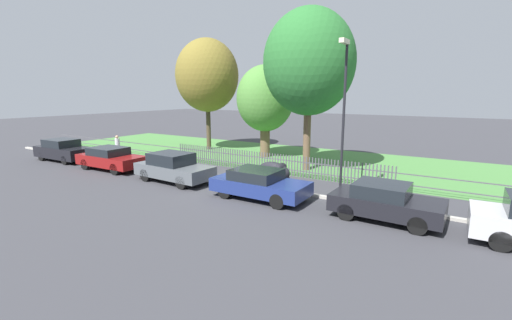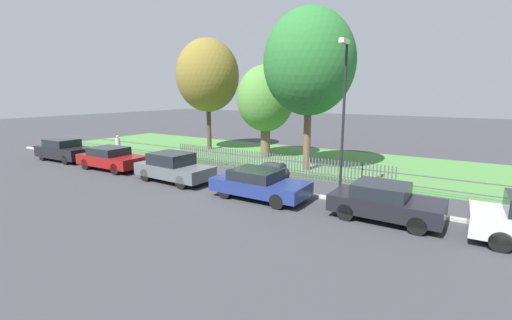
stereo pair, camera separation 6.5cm
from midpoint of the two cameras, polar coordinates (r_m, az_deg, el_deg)
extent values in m
plane|color=#38383D|center=(16.90, -2.96, -4.11)|extent=(120.00, 120.00, 0.00)
cube|color=#B2ADA3|center=(16.96, -2.77, -3.84)|extent=(42.20, 0.20, 0.12)
cube|color=#477F3D|center=(23.61, 8.10, 0.19)|extent=(42.20, 9.71, 0.01)
cube|color=#4C4C51|center=(19.32, 2.24, -1.19)|extent=(42.20, 0.03, 0.05)
cube|color=#4C4C51|center=(19.22, 2.25, 0.27)|extent=(42.20, 0.03, 0.05)
cube|color=#4C4C51|center=(23.31, -12.32, 1.31)|extent=(0.06, 0.03, 1.14)
cube|color=#4C4C51|center=(23.19, -12.02, 1.27)|extent=(0.06, 0.03, 1.14)
cube|color=#4C4C51|center=(23.07, -11.72, 1.23)|extent=(0.06, 0.03, 1.14)
cube|color=#4C4C51|center=(22.95, -11.41, 1.20)|extent=(0.06, 0.03, 1.14)
cube|color=#4C4C51|center=(22.84, -11.10, 1.16)|extent=(0.06, 0.03, 1.14)
cube|color=#4C4C51|center=(22.72, -10.78, 1.12)|extent=(0.06, 0.03, 1.14)
cube|color=#4C4C51|center=(22.61, -10.46, 1.08)|extent=(0.06, 0.03, 1.14)
cube|color=#4C4C51|center=(22.49, -10.14, 1.04)|extent=(0.06, 0.03, 1.14)
cube|color=#4C4C51|center=(22.38, -9.82, 1.00)|extent=(0.06, 0.03, 1.14)
cube|color=#4C4C51|center=(22.27, -9.49, 0.96)|extent=(0.06, 0.03, 1.14)
cube|color=#4C4C51|center=(22.15, -9.16, 0.92)|extent=(0.06, 0.03, 1.14)
cube|color=#4C4C51|center=(22.04, -8.83, 0.88)|extent=(0.06, 0.03, 1.14)
cube|color=#4C4C51|center=(21.93, -8.49, 0.84)|extent=(0.06, 0.03, 1.14)
cube|color=#4C4C51|center=(21.82, -8.15, 0.80)|extent=(0.06, 0.03, 1.14)
cube|color=#4C4C51|center=(21.71, -7.80, 0.76)|extent=(0.06, 0.03, 1.14)
cube|color=#4C4C51|center=(21.61, -7.46, 0.71)|extent=(0.06, 0.03, 1.14)
cube|color=#4C4C51|center=(21.50, -7.10, 0.67)|extent=(0.06, 0.03, 1.14)
cube|color=#4C4C51|center=(21.39, -6.75, 0.63)|extent=(0.06, 0.03, 1.14)
cube|color=#4C4C51|center=(21.29, -6.39, 0.58)|extent=(0.06, 0.03, 1.14)
cube|color=#4C4C51|center=(21.18, -6.03, 0.54)|extent=(0.06, 0.03, 1.14)
cube|color=#4C4C51|center=(21.08, -5.66, 0.49)|extent=(0.06, 0.03, 1.14)
cube|color=#4C4C51|center=(20.98, -5.29, 0.45)|extent=(0.06, 0.03, 1.14)
cube|color=#4C4C51|center=(20.87, -4.92, 0.40)|extent=(0.06, 0.03, 1.14)
cube|color=#4C4C51|center=(20.77, -4.55, 0.36)|extent=(0.06, 0.03, 1.14)
cube|color=#4C4C51|center=(20.67, -4.17, 0.31)|extent=(0.06, 0.03, 1.14)
cube|color=#4C4C51|center=(20.57, -3.78, 0.26)|extent=(0.06, 0.03, 1.14)
cube|color=#4C4C51|center=(20.47, -3.39, 0.21)|extent=(0.06, 0.03, 1.14)
cube|color=#4C4C51|center=(20.38, -3.00, 0.17)|extent=(0.06, 0.03, 1.14)
cube|color=#4C4C51|center=(20.28, -2.61, 0.12)|extent=(0.06, 0.03, 1.14)
cube|color=#4C4C51|center=(20.19, -2.21, 0.07)|extent=(0.06, 0.03, 1.14)
cube|color=#4C4C51|center=(20.09, -1.81, 0.02)|extent=(0.06, 0.03, 1.14)
cube|color=#4C4C51|center=(20.00, -1.40, -0.03)|extent=(0.06, 0.03, 1.14)
cube|color=#4C4C51|center=(19.91, -0.99, -0.08)|extent=(0.06, 0.03, 1.14)
cube|color=#4C4C51|center=(19.81, -0.58, -0.13)|extent=(0.06, 0.03, 1.14)
cube|color=#4C4C51|center=(19.72, -0.16, -0.19)|extent=(0.06, 0.03, 1.14)
cube|color=#4C4C51|center=(19.63, 0.26, -0.24)|extent=(0.06, 0.03, 1.14)
cube|color=#4C4C51|center=(19.55, 0.69, -0.29)|extent=(0.06, 0.03, 1.14)
cube|color=#4C4C51|center=(19.46, 1.12, -0.34)|extent=(0.06, 0.03, 1.14)
cube|color=#4C4C51|center=(19.37, 1.55, -0.40)|extent=(0.06, 0.03, 1.14)
cube|color=#4C4C51|center=(19.29, 1.99, -0.45)|extent=(0.06, 0.03, 1.14)
cube|color=#4C4C51|center=(19.21, 2.43, -0.50)|extent=(0.06, 0.03, 1.14)
cube|color=#4C4C51|center=(19.12, 2.87, -0.56)|extent=(0.06, 0.03, 1.14)
cube|color=#4C4C51|center=(19.04, 3.32, -0.61)|extent=(0.06, 0.03, 1.14)
cube|color=#4C4C51|center=(18.96, 3.77, -0.67)|extent=(0.06, 0.03, 1.14)
cube|color=#4C4C51|center=(18.88, 4.23, -0.72)|extent=(0.06, 0.03, 1.14)
cube|color=#4C4C51|center=(18.81, 4.69, -0.78)|extent=(0.06, 0.03, 1.14)
cube|color=#4C4C51|center=(18.73, 5.15, -0.84)|extent=(0.06, 0.03, 1.14)
cube|color=#4C4C51|center=(18.65, 5.62, -0.90)|extent=(0.06, 0.03, 1.14)
cube|color=#4C4C51|center=(18.58, 6.09, -0.95)|extent=(0.06, 0.03, 1.14)
cube|color=#4C4C51|center=(18.51, 6.56, -1.01)|extent=(0.06, 0.03, 1.14)
cube|color=#4C4C51|center=(18.44, 7.04, -1.07)|extent=(0.06, 0.03, 1.14)
cube|color=#4C4C51|center=(18.37, 7.52, -1.13)|extent=(0.06, 0.03, 1.14)
cube|color=#4C4C51|center=(18.30, 8.01, -1.19)|extent=(0.06, 0.03, 1.14)
cube|color=#4C4C51|center=(18.23, 8.50, -1.25)|extent=(0.06, 0.03, 1.14)
cube|color=#4C4C51|center=(18.16, 8.99, -1.31)|extent=(0.06, 0.03, 1.14)
cube|color=#4C4C51|center=(18.10, 9.49, -1.37)|extent=(0.06, 0.03, 1.14)
cube|color=#4C4C51|center=(18.04, 9.99, -1.43)|extent=(0.06, 0.03, 1.14)
cube|color=#4C4C51|center=(17.97, 10.49, -1.49)|extent=(0.06, 0.03, 1.14)
cube|color=#4C4C51|center=(17.91, 11.00, -1.55)|extent=(0.06, 0.03, 1.14)
cube|color=#4C4C51|center=(17.86, 11.51, -1.61)|extent=(0.06, 0.03, 1.14)
cube|color=#4C4C51|center=(17.80, 12.02, -1.67)|extent=(0.06, 0.03, 1.14)
cube|color=#4C4C51|center=(17.74, 12.54, -1.73)|extent=(0.06, 0.03, 1.14)
cube|color=#4C4C51|center=(17.69, 13.06, -1.80)|extent=(0.06, 0.03, 1.14)
cube|color=#4C4C51|center=(17.63, 13.59, -1.86)|extent=(0.06, 0.03, 1.14)
cube|color=#4C4C51|center=(17.58, 14.11, -1.92)|extent=(0.06, 0.03, 1.14)
cube|color=#4C4C51|center=(17.53, 14.64, -1.98)|extent=(0.06, 0.03, 1.14)
cube|color=#4C4C51|center=(17.48, 15.17, -2.05)|extent=(0.06, 0.03, 1.14)
cube|color=#4C4C51|center=(17.44, 15.71, -2.11)|extent=(0.06, 0.03, 1.14)
cube|color=#4C4C51|center=(17.39, 16.25, -2.17)|extent=(0.06, 0.03, 1.14)
cube|color=#4C4C51|center=(17.35, 16.79, -2.24)|extent=(0.06, 0.03, 1.14)
cube|color=#4C4C51|center=(17.31, 17.34, -2.30)|extent=(0.06, 0.03, 1.14)
cube|color=#4C4C51|center=(17.27, 17.88, -2.36)|extent=(0.06, 0.03, 1.14)
cube|color=#4C4C51|center=(17.23, 18.43, -2.43)|extent=(0.06, 0.03, 1.14)
cube|color=#4C4C51|center=(17.19, 18.98, -2.49)|extent=(0.06, 0.03, 1.14)
cube|color=#4C4C51|center=(17.15, 19.54, -2.55)|extent=(0.06, 0.03, 1.14)
cube|color=#4C4C51|center=(17.12, 20.10, -2.62)|extent=(0.06, 0.03, 1.14)
cube|color=#4C4C51|center=(17.09, 20.66, -2.68)|extent=(0.06, 0.03, 1.14)
cube|color=#4C4C51|center=(17.06, 21.22, -2.75)|extent=(0.06, 0.03, 1.14)
cube|color=#4C4C51|center=(17.03, 21.78, -2.81)|extent=(0.06, 0.03, 1.14)
cube|color=#4C4C51|center=(17.00, 22.35, -2.87)|extent=(0.06, 0.03, 1.14)
cube|color=black|center=(26.00, -29.21, 1.19)|extent=(4.26, 1.85, 0.71)
cube|color=black|center=(26.10, -29.57, 2.52)|extent=(2.07, 1.60, 0.49)
cylinder|color=black|center=(25.37, -26.13, 0.54)|extent=(0.56, 0.16, 0.56)
cylinder|color=black|center=(24.55, -29.14, -0.05)|extent=(0.56, 0.16, 0.56)
cylinder|color=black|center=(27.55, -29.16, 1.02)|extent=(0.56, 0.16, 0.56)
cylinder|color=black|center=(26.81, -32.00, 0.50)|extent=(0.56, 0.16, 0.56)
cube|color=maroon|center=(21.76, -22.83, 0.00)|extent=(4.29, 1.90, 0.59)
cube|color=black|center=(21.84, -23.27, 1.39)|extent=(2.08, 1.66, 0.45)
cylinder|color=black|center=(21.29, -18.90, -0.63)|extent=(0.65, 0.16, 0.64)
cylinder|color=black|center=(20.29, -22.40, -1.43)|extent=(0.65, 0.16, 0.64)
cylinder|color=black|center=(23.32, -23.12, 0.06)|extent=(0.65, 0.16, 0.64)
cylinder|color=black|center=(22.42, -26.47, -0.64)|extent=(0.65, 0.16, 0.64)
cube|color=#51565B|center=(17.77, -13.33, -1.71)|extent=(4.24, 1.91, 0.61)
cube|color=black|center=(17.80, -13.87, 0.25)|extent=(2.06, 1.65, 0.58)
cylinder|color=black|center=(17.47, -8.47, -2.61)|extent=(0.65, 0.17, 0.65)
cylinder|color=black|center=(16.37, -12.31, -3.68)|extent=(0.65, 0.17, 0.65)
cylinder|color=black|center=(19.29, -14.13, -1.53)|extent=(0.65, 0.17, 0.65)
cylinder|color=black|center=(18.30, -17.89, -2.41)|extent=(0.65, 0.17, 0.65)
cube|color=navy|center=(14.56, 0.79, -4.38)|extent=(4.13, 1.84, 0.56)
cube|color=black|center=(14.54, 0.11, -2.39)|extent=(1.98, 1.65, 0.43)
cylinder|color=black|center=(14.75, 6.76, -5.20)|extent=(0.61, 0.14, 0.61)
cylinder|color=black|center=(13.32, 3.59, -6.94)|extent=(0.61, 0.14, 0.61)
cylinder|color=black|center=(15.98, -1.53, -3.85)|extent=(0.61, 0.14, 0.61)
cylinder|color=black|center=(14.66, -5.22, -5.27)|extent=(0.61, 0.14, 0.61)
cube|color=black|center=(12.99, 20.94, -7.02)|extent=(3.77, 1.87, 0.59)
cube|color=black|center=(12.88, 20.29, -4.67)|extent=(1.83, 1.65, 0.47)
cylinder|color=black|center=(13.68, 26.41, -7.66)|extent=(0.61, 0.15, 0.60)
cylinder|color=black|center=(12.12, 25.39, -9.91)|extent=(0.61, 0.15, 0.60)
cylinder|color=black|center=(14.09, 17.00, -6.42)|extent=(0.61, 0.15, 0.60)
cylinder|color=black|center=(12.59, 14.82, -8.41)|extent=(0.61, 0.15, 0.60)
cylinder|color=black|center=(13.55, 35.21, -8.70)|extent=(0.62, 0.16, 0.62)
cylinder|color=black|center=(12.09, 35.76, -11.00)|extent=(0.62, 0.16, 0.62)
cylinder|color=black|center=(16.36, 5.04, -3.59)|extent=(0.59, 0.16, 0.58)
cylinder|color=black|center=(17.12, 1.17, -2.89)|extent=(0.59, 0.16, 0.58)
ellipsoid|color=black|center=(16.64, 3.07, -1.91)|extent=(1.86, 0.76, 0.94)
ellipsoid|color=black|center=(16.35, 4.32, -1.25)|extent=(0.49, 0.77, 0.43)
cylinder|color=#473828|center=(27.44, -7.78, 6.16)|extent=(0.35, 0.35, 4.23)
ellipsoid|color=olive|center=(27.38, -7.99, 13.79)|extent=(4.84, 4.84, 5.56)
cylinder|color=brown|center=(24.06, 1.65, 3.89)|extent=(0.68, 0.68, 2.82)
ellipsoid|color=#4C8438|center=(23.87, 1.69, 10.24)|extent=(3.95, 3.95, 4.54)
cylinder|color=brown|center=(19.93, 8.63, 4.69)|extent=(0.42, 0.42, 4.49)
ellipsoid|color=#286B2D|center=(19.89, 8.96, 15.80)|extent=(5.10, 5.10, 5.86)
cylinder|color=slate|center=(25.57, -21.97, 1.18)|extent=(0.14, 0.14, 0.77)
cylinder|color=slate|center=(25.38, -21.71, 1.13)|extent=(0.14, 0.14, 0.77)
cylinder|color=silver|center=(25.37, -21.95, 2.69)|extent=(0.35, 0.35, 0.61)
sphere|color=tan|center=(25.32, -22.02, 3.60)|extent=(0.21, 0.21, 0.21)
cylinder|color=black|center=(14.78, 14.44, 5.82)|extent=(0.11, 0.11, 6.32)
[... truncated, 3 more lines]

